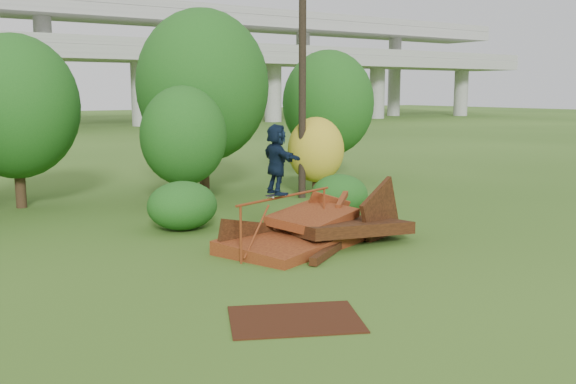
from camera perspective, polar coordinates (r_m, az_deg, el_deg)
ground at (r=15.11m, az=6.82°, el=-6.73°), size 240.00×240.00×0.00m
scrap_pile at (r=17.19m, az=2.46°, el=-3.53°), size 5.84×3.69×2.09m
grind_rail at (r=16.42m, az=-0.21°, el=-1.35°), size 3.55×1.17×1.44m
skateboard at (r=16.09m, az=-0.99°, el=-0.23°), size 0.71×0.38×0.07m
skater at (r=15.97m, az=-1.00°, el=2.94°), size 0.69×1.67×1.76m
flat_plate at (r=11.76m, az=0.62°, el=-11.23°), size 2.83×2.52×0.03m
tree_1 at (r=24.12m, az=-23.09°, el=6.99°), size 4.33×4.33×6.02m
tree_2 at (r=22.73m, az=-9.28°, el=4.95°), size 3.02×3.02×4.26m
tree_3 at (r=25.92m, az=-7.59°, el=9.32°), size 5.24×5.24×7.27m
tree_4 at (r=25.17m, az=2.50°, el=3.77°), size 2.22×2.22×3.07m
tree_5 at (r=29.81m, az=3.59°, el=7.87°), size 4.21×4.21×5.92m
shrub_left at (r=19.15m, az=-9.38°, el=-1.20°), size 2.09×1.93×1.45m
shrub_right at (r=21.03m, az=4.59°, el=-0.29°), size 1.95×1.78×1.38m
utility_pole at (r=24.39m, az=1.30°, el=12.25°), size 1.40×0.28×10.76m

